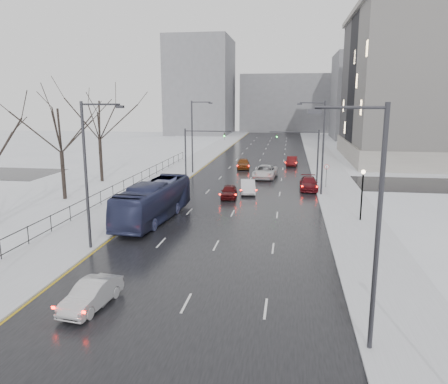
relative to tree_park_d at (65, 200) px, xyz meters
The scene contains 27 objects.
road 31.51m from the tree_park_d, 55.60° to the left, with size 16.00×150.00×0.04m, color black.
cross_road 22.65m from the tree_park_d, 38.19° to the left, with size 130.00×10.00×0.04m, color black.
sidewalk_left 27.01m from the tree_park_d, 74.32° to the left, with size 5.00×150.00×0.16m, color silver.
sidewalk_right 38.43m from the tree_park_d, 42.57° to the left, with size 5.00×150.00×0.16m, color silver.
park_strip 26.09m from the tree_park_d, 94.84° to the left, with size 14.00×150.00×0.12m, color white.
tree_park_d is the anchor object (origin of this frame).
tree_park_e 10.01m from the tree_park_d, 92.29° to the left, with size 9.45×9.45×13.50m, color black, non-canonical shape.
iron_fence 6.31m from the tree_park_d, 39.81° to the right, with size 0.06×70.00×1.30m.
streetlight_r_near 35.80m from the tree_park_d, 42.75° to the right, with size 2.95×0.25×10.00m.
streetlight_r_mid 27.24m from the tree_park_d, 13.01° to the left, with size 2.95×0.25×10.00m.
streetlight_l_near 17.90m from the tree_park_d, 55.47° to the right, with size 2.95×0.25×10.00m.
streetlight_l_far 21.17m from the tree_park_d, 61.85° to the left, with size 2.95×0.25×10.00m.
lamppost_r_mid 29.23m from the tree_park_d, ahead, with size 0.36×0.36×4.28m.
mast_signal_right 29.05m from the tree_park_d, 29.12° to the left, with size 6.10×0.33×6.50m.
mast_signal_left 17.96m from the tree_park_d, 53.20° to the left, with size 6.10×0.33×6.50m.
no_uturn_sign 28.88m from the tree_park_d, 20.32° to the left, with size 0.60×0.06×2.70m.
bldg_far_right 93.70m from the tree_park_d, 60.51° to the left, with size 24.00×20.00×22.00m, color slate.
bldg_far_left 92.17m from the tree_park_d, 92.64° to the left, with size 18.00×22.00×28.00m, color slate.
bldg_far_center 108.59m from the tree_park_d, 78.38° to the left, with size 30.00×18.00×18.00m, color slate.
sedan_left_near 25.81m from the tree_park_d, 58.97° to the right, with size 1.40×4.01×1.32m, color #B0B0B4.
bus 13.08m from the tree_park_d, 28.11° to the right, with size 2.74×11.72×3.26m, color navy.
sedan_center_near 16.93m from the tree_park_d, 11.39° to the left, with size 1.59×3.94×1.34m, color #410B0D.
sedan_right_near 19.26m from the tree_park_d, 18.07° to the left, with size 1.55×4.44×1.46m, color silver.
sedan_right_cross 25.17m from the tree_park_d, 38.64° to the left, with size 2.78×6.02×1.67m, color silver.
sedan_right_far 26.54m from the tree_park_d, 19.56° to the left, with size 2.00×4.92×1.43m, color #580F15.
sedan_center_far 28.25m from the tree_park_d, 55.66° to the left, with size 1.84×4.57×1.56m, color brown.
sedan_right_distant 35.87m from the tree_park_d, 49.83° to the left, with size 1.51×4.34×1.43m, color #510D0F.
Camera 1 is at (4.93, -6.84, 10.07)m, focal length 35.00 mm.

